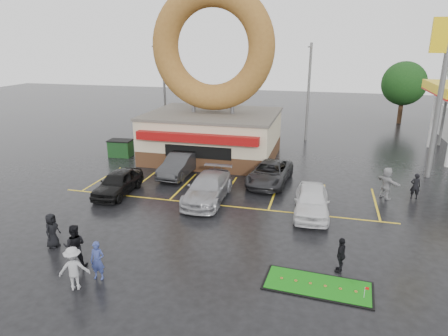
% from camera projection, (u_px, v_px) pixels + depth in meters
% --- Properties ---
extents(ground, '(120.00, 120.00, 0.00)m').
position_uv_depth(ground, '(199.00, 231.00, 20.19)').
color(ground, black).
rests_on(ground, ground).
extents(donut_shop, '(10.20, 8.70, 13.50)m').
position_uv_depth(donut_shop, '(213.00, 103.00, 31.49)').
color(donut_shop, '#472B19').
rests_on(donut_shop, ground).
extents(shell_sign, '(2.20, 0.36, 10.60)m').
position_uv_depth(shell_sign, '(445.00, 69.00, 25.90)').
color(shell_sign, slate).
rests_on(shell_sign, ground).
extents(streetlight_left, '(0.40, 2.21, 9.00)m').
position_uv_depth(streetlight_left, '(164.00, 87.00, 39.47)').
color(streetlight_left, slate).
rests_on(streetlight_left, ground).
extents(streetlight_mid, '(0.40, 2.21, 9.00)m').
position_uv_depth(streetlight_mid, '(309.00, 90.00, 37.05)').
color(streetlight_mid, slate).
rests_on(streetlight_mid, ground).
extents(streetlight_right, '(0.40, 2.21, 9.00)m').
position_uv_depth(streetlight_right, '(448.00, 93.00, 35.12)').
color(streetlight_right, slate).
rests_on(streetlight_right, ground).
extents(tree_far_d, '(4.90, 4.90, 7.00)m').
position_uv_depth(tree_far_d, '(404.00, 84.00, 44.96)').
color(tree_far_d, '#332114').
rests_on(tree_far_d, ground).
extents(car_black, '(1.82, 4.41, 1.50)m').
position_uv_depth(car_black, '(118.00, 183.00, 24.79)').
color(car_black, black).
rests_on(car_black, ground).
extents(car_dgrey, '(1.89, 4.84, 1.57)m').
position_uv_depth(car_dgrey, '(180.00, 165.00, 28.28)').
color(car_dgrey, '#29292C').
rests_on(car_dgrey, ground).
extents(car_silver, '(2.25, 5.38, 1.55)m').
position_uv_depth(car_silver, '(208.00, 188.00, 23.82)').
color(car_silver, '#99989D').
rests_on(car_silver, ground).
extents(car_grey, '(2.85, 5.38, 1.44)m').
position_uv_depth(car_grey, '(270.00, 173.00, 26.69)').
color(car_grey, '#29292B').
rests_on(car_grey, ground).
extents(car_white, '(2.06, 4.68, 1.57)m').
position_uv_depth(car_white, '(312.00, 201.00, 21.90)').
color(car_white, silver).
rests_on(car_white, ground).
extents(person_blue, '(0.62, 0.44, 1.62)m').
position_uv_depth(person_blue, '(97.00, 261.00, 15.90)').
color(person_blue, navy).
rests_on(person_blue, ground).
extents(person_blackjkt, '(1.13, 1.01, 1.91)m').
position_uv_depth(person_blackjkt, '(75.00, 246.00, 16.74)').
color(person_blackjkt, black).
rests_on(person_blackjkt, ground).
extents(person_hoodie, '(1.32, 1.08, 1.77)m').
position_uv_depth(person_hoodie, '(74.00, 268.00, 15.22)').
color(person_hoodie, '#9A9A9D').
rests_on(person_hoodie, ground).
extents(person_bystander, '(0.57, 0.83, 1.65)m').
position_uv_depth(person_bystander, '(52.00, 230.00, 18.39)').
color(person_bystander, black).
rests_on(person_bystander, ground).
extents(person_cameraman, '(0.56, 0.96, 1.54)m').
position_uv_depth(person_cameraman, '(341.00, 255.00, 16.42)').
color(person_cameraman, black).
rests_on(person_cameraman, ground).
extents(person_walker_near, '(1.54, 1.80, 1.95)m').
position_uv_depth(person_walker_near, '(387.00, 183.00, 24.09)').
color(person_walker_near, '#9D9C9F').
rests_on(person_walker_near, ground).
extents(person_walker_far, '(0.59, 0.40, 1.60)m').
position_uv_depth(person_walker_far, '(415.00, 186.00, 24.05)').
color(person_walker_far, black).
rests_on(person_walker_far, ground).
extents(dumpster, '(1.88, 1.33, 1.30)m').
position_uv_depth(dumpster, '(121.00, 149.00, 32.98)').
color(dumpster, '#19421C').
rests_on(dumpster, ground).
extents(putting_green, '(4.29, 2.08, 0.53)m').
position_uv_depth(putting_green, '(318.00, 286.00, 15.61)').
color(putting_green, black).
rests_on(putting_green, ground).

